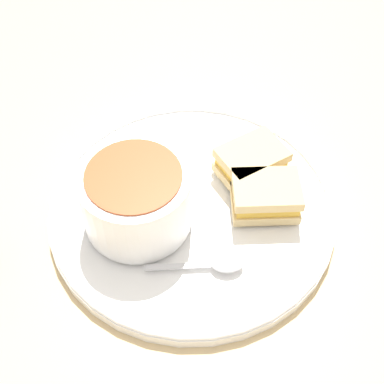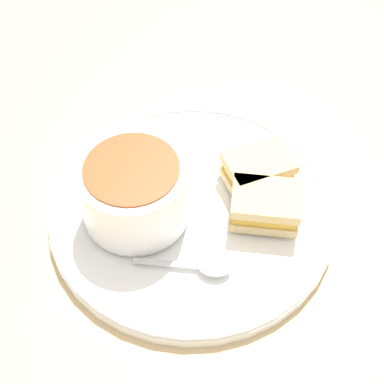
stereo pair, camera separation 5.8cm
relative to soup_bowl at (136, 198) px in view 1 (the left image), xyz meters
name	(u,v)px [view 1 (the left image)]	position (x,y,z in m)	size (l,w,h in m)	color
ground_plane	(192,213)	(-0.03, -0.05, -0.06)	(2.40, 2.40, 0.00)	#D1B27F
plate	(192,208)	(-0.03, -0.05, -0.05)	(0.32, 0.32, 0.02)	white
soup_bowl	(136,198)	(0.00, 0.00, 0.00)	(0.12, 0.12, 0.07)	white
spoon	(221,263)	(-0.10, -0.01, -0.03)	(0.09, 0.08, 0.01)	silver
sandwich_half_near	(266,196)	(-0.10, -0.10, -0.02)	(0.09, 0.09, 0.04)	#DBBC7F
sandwich_half_far	(251,162)	(-0.06, -0.13, -0.02)	(0.08, 0.09, 0.04)	#DBBC7F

